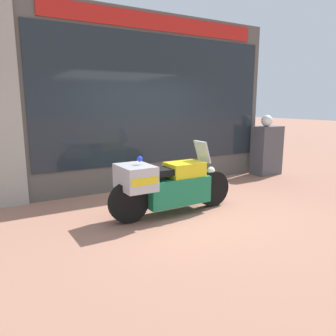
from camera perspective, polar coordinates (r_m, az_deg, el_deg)
ground_plane at (r=5.78m, az=3.50°, el=-7.29°), size 60.00×60.00×0.00m
shop_building at (r=7.05m, az=-8.64°, el=11.30°), size 6.63×0.55×3.70m
window_display at (r=7.57m, az=-2.44°, el=0.68°), size 5.22×0.30×1.87m
paramedic_motorcycle at (r=5.39m, az=-0.24°, el=-2.89°), size 2.30×0.67×1.20m
utility_cabinet at (r=8.92m, az=16.79°, el=2.96°), size 0.72×0.47×1.26m
white_helmet at (r=8.73m, az=16.84°, el=7.88°), size 0.29×0.29×0.29m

